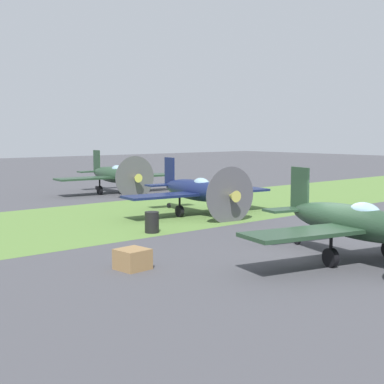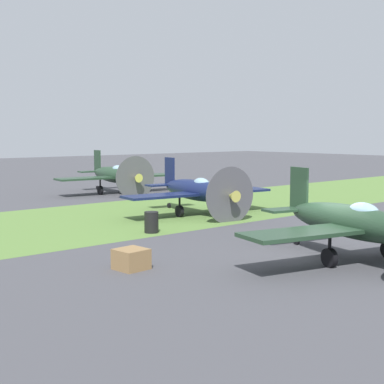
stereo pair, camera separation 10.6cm
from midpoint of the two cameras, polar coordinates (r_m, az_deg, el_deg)
ground_plane at (r=19.76m, az=13.62°, el=-6.36°), size 160.00×160.00×0.00m
grass_verge at (r=28.42m, az=-6.57°, el=-2.44°), size 120.00×11.00×0.01m
airplane_lead at (r=18.92m, az=16.59°, el=-3.02°), size 8.69×6.96×3.08m
airplane_wingman at (r=28.56m, az=0.65°, el=0.16°), size 8.45×6.71×2.99m
airplane_trail at (r=39.04m, az=-7.87°, el=1.76°), size 8.71×6.91×3.09m
fuel_drum at (r=23.44m, az=-4.09°, el=-3.14°), size 0.60×0.60×0.90m
supply_crate at (r=17.31m, az=-6.14°, el=-6.91°), size 0.97×0.97×0.64m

